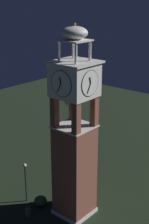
# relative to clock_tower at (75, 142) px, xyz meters

# --- Properties ---
(ground) EXTENTS (80.00, 80.00, 0.00)m
(ground) POSITION_rel_clock_tower_xyz_m (-0.00, 0.00, -7.25)
(ground) COLOR black
(clock_tower) EXTENTS (3.53, 3.53, 17.27)m
(clock_tower) POSITION_rel_clock_tower_xyz_m (0.00, 0.00, 0.00)
(clock_tower) COLOR brown
(clock_tower) RESTS_ON ground
(park_bench) EXTENTS (1.56, 1.29, 0.95)m
(park_bench) POSITION_rel_clock_tower_xyz_m (3.98, -4.47, -6.76)
(park_bench) COLOR brown
(park_bench) RESTS_ON ground
(lamp_post) EXTENTS (0.36, 0.36, 4.13)m
(lamp_post) POSITION_rel_clock_tower_xyz_m (4.78, 1.70, -4.41)
(lamp_post) COLOR black
(lamp_post) RESTS_ON ground
(trash_bin) EXTENTS (0.52, 0.52, 0.80)m
(trash_bin) POSITION_rel_clock_tower_xyz_m (2.86, 3.27, -6.85)
(trash_bin) COLOR #38513D
(trash_bin) RESTS_ON ground
(shrub_near_entry) EXTENTS (1.25, 1.25, 0.94)m
(shrub_near_entry) POSITION_rel_clock_tower_xyz_m (3.22, 1.30, -6.77)
(shrub_near_entry) COLOR #28562D
(shrub_near_entry) RESTS_ON ground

